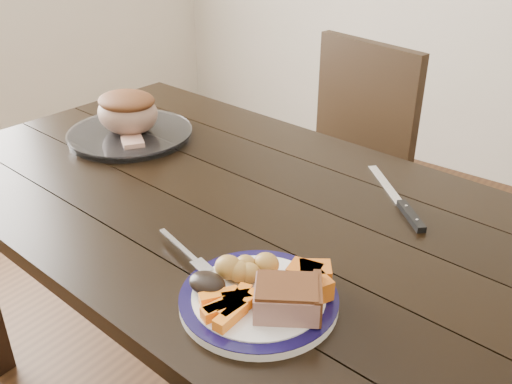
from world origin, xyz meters
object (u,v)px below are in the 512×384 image
Objects in this scene: dinner_plate at (259,300)px; carving_knife at (404,207)px; pork_slice at (287,299)px; chair_far at (341,162)px; dining_table at (235,231)px; serving_platter at (130,135)px; fork at (187,254)px; roast_joint at (128,113)px.

dinner_plate reaches higher than carving_knife.
chair_far is at bearing 114.55° from pork_slice.
chair_far is 3.34× the size of dinner_plate.
serving_platter is (-0.46, 0.09, 0.10)m from dining_table.
fork reaches higher than dinner_plate.
dining_table is 6.76× the size of carving_knife.
pork_slice is at bearing 11.56° from fork.
pork_slice is (0.46, -1.01, 0.27)m from chair_far.
pork_slice is at bearing 126.02° from chair_far.
roast_joint is (-0.46, 0.09, 0.17)m from dining_table.
dining_table is 0.40m from dinner_plate.
serving_platter is 3.23× the size of pork_slice.
dinner_plate is 1.54× the size of roast_joint.
pork_slice is (0.80, -0.36, 0.04)m from serving_platter.
dining_table is at bearing -11.05° from roast_joint.
carving_knife is (0.80, 0.10, -0.00)m from serving_platter.
fork is at bearing 113.76° from chair_far.
pork_slice is at bearing -46.25° from carving_knife.
dining_table is 0.40m from carving_knife.
fork reaches higher than serving_platter.
chair_far is 0.77m from serving_platter.
chair_far is 0.75m from carving_knife.
serving_platter is 1.96× the size of fork.
carving_knife is at bearing 7.17° from roast_joint.
roast_joint is at bearing 154.16° from dinner_plate.
fork is (0.55, -0.34, 0.01)m from serving_platter.
serving_platter reaches higher than carving_knife.
carving_knife is at bearing 141.66° from chair_far.
dinner_plate is 0.46m from carving_knife.
carving_knife is (0.34, 0.19, 0.10)m from dining_table.
dining_table is 0.29m from fork.
roast_joint is at bearing 168.95° from dining_table.
fork is at bearing -69.95° from dining_table.
serving_platter is (-0.73, 0.36, 0.00)m from dinner_plate.
chair_far reaches higher than dining_table.
chair_far is 1.14m from pork_slice.
pork_slice is at bearing -24.38° from serving_platter.
carving_knife is (0.25, 0.44, -0.01)m from fork.
pork_slice reaches higher than serving_platter.
chair_far is 5.30× the size of fork.
fork is (0.09, -0.25, 0.11)m from dining_table.
carving_knife is at bearing 29.36° from dining_table.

